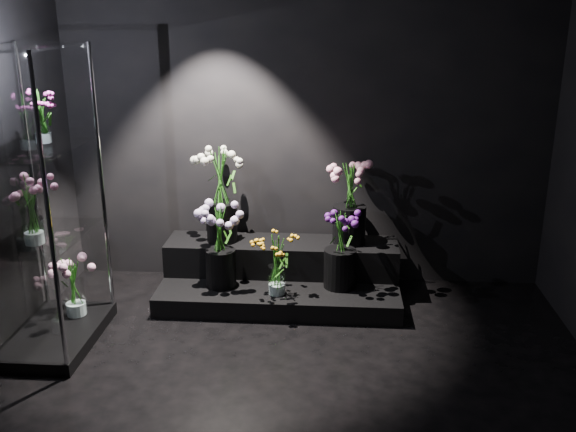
# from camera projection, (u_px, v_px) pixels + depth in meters

# --- Properties ---
(floor) EXTENTS (4.00, 4.00, 0.00)m
(floor) POSITION_uv_depth(u_px,v_px,m) (288.00, 412.00, 3.78)
(floor) COLOR black
(floor) RESTS_ON ground
(wall_back) EXTENTS (4.00, 0.00, 4.00)m
(wall_back) POSITION_uv_depth(u_px,v_px,m) (306.00, 119.00, 5.24)
(wall_back) COLOR black
(wall_back) RESTS_ON floor
(wall_front) EXTENTS (4.00, 0.00, 4.00)m
(wall_front) POSITION_uv_depth(u_px,v_px,m) (222.00, 414.00, 1.45)
(wall_front) COLOR black
(wall_front) RESTS_ON floor
(display_riser) EXTENTS (1.91, 0.85, 0.42)m
(display_riser) POSITION_uv_depth(u_px,v_px,m) (281.00, 275.00, 5.27)
(display_riser) COLOR black
(display_riser) RESTS_ON floor
(display_case) EXTENTS (0.56, 0.93, 2.05)m
(display_case) POSITION_uv_depth(u_px,v_px,m) (41.00, 204.00, 4.26)
(display_case) COLOR black
(display_case) RESTS_ON floor
(bouquet_orange_bells) EXTENTS (0.33, 0.33, 0.49)m
(bouquet_orange_bells) POSITION_uv_depth(u_px,v_px,m) (277.00, 263.00, 4.88)
(bouquet_orange_bells) COLOR white
(bouquet_orange_bells) RESTS_ON display_riser
(bouquet_lilac) EXTENTS (0.37, 0.37, 0.66)m
(bouquet_lilac) POSITION_uv_depth(u_px,v_px,m) (220.00, 241.00, 4.99)
(bouquet_lilac) COLOR black
(bouquet_lilac) RESTS_ON display_riser
(bouquet_purple) EXTENTS (0.35, 0.35, 0.64)m
(bouquet_purple) POSITION_uv_depth(u_px,v_px,m) (340.00, 245.00, 4.98)
(bouquet_purple) COLOR black
(bouquet_purple) RESTS_ON display_riser
(bouquet_cream_roses) EXTENTS (0.40, 0.40, 0.78)m
(bouquet_cream_roses) POSITION_uv_depth(u_px,v_px,m) (221.00, 188.00, 5.18)
(bouquet_cream_roses) COLOR black
(bouquet_cream_roses) RESTS_ON display_riser
(bouquet_pink_roses) EXTENTS (0.44, 0.44, 0.66)m
(bouquet_pink_roses) POSITION_uv_depth(u_px,v_px,m) (350.00, 199.00, 5.17)
(bouquet_pink_roses) COLOR black
(bouquet_pink_roses) RESTS_ON display_riser
(bouquet_case_pink) EXTENTS (0.35, 0.35, 0.47)m
(bouquet_case_pink) POSITION_uv_depth(u_px,v_px,m) (31.00, 208.00, 4.11)
(bouquet_case_pink) COLOR white
(bouquet_case_pink) RESTS_ON display_case
(bouquet_case_magenta) EXTENTS (0.26, 0.26, 0.35)m
(bouquet_case_magenta) POSITION_uv_depth(u_px,v_px,m) (41.00, 116.00, 4.25)
(bouquet_case_magenta) COLOR white
(bouquet_case_magenta) RESTS_ON display_case
(bouquet_case_base_pink) EXTENTS (0.40, 0.40, 0.45)m
(bouquet_case_base_pink) POSITION_uv_depth(u_px,v_px,m) (74.00, 285.00, 4.69)
(bouquet_case_base_pink) COLOR white
(bouquet_case_base_pink) RESTS_ON display_case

